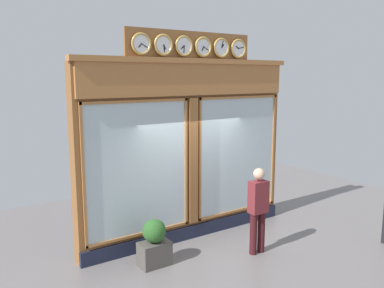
# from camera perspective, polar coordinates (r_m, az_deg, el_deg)

# --- Properties ---
(shop_facade) EXTENTS (4.98, 0.42, 4.27)m
(shop_facade) POSITION_cam_1_polar(r_m,az_deg,el_deg) (8.36, -0.48, -0.54)
(shop_facade) COLOR brown
(shop_facade) RESTS_ON ground_plane
(pedestrian) EXTENTS (0.37, 0.23, 1.69)m
(pedestrian) POSITION_cam_1_polar(r_m,az_deg,el_deg) (7.88, 9.36, -8.81)
(pedestrian) COLOR #3A1316
(pedestrian) RESTS_ON ground_plane
(planter_box) EXTENTS (0.56, 0.36, 0.44)m
(planter_box) POSITION_cam_1_polar(r_m,az_deg,el_deg) (7.58, -5.34, -15.24)
(planter_box) COLOR #4C4742
(planter_box) RESTS_ON ground_plane
(planter_shrub) EXTENTS (0.43, 0.43, 0.43)m
(planter_shrub) POSITION_cam_1_polar(r_m,az_deg,el_deg) (7.41, -5.39, -12.19)
(planter_shrub) COLOR #285623
(planter_shrub) RESTS_ON planter_box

